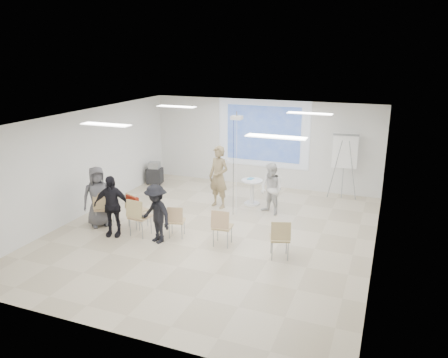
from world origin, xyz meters
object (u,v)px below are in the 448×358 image
(laptop, at_px, (140,215))
(audience_outer, at_px, (98,193))
(audience_left, at_px, (111,202))
(chair_left_inner, at_px, (138,215))
(chair_center, at_px, (176,219))
(player_left, at_px, (219,173))
(audience_mid, at_px, (156,210))
(chair_right_inner, at_px, (222,225))
(av_cart, at_px, (155,174))
(chair_far_left, at_px, (103,206))
(flipchart_easel, at_px, (345,152))
(pedestal_table, at_px, (252,191))
(player_right, at_px, (272,186))
(chair_left_mid, at_px, (135,208))
(chair_right_far, at_px, (280,236))

(laptop, xyz_separation_m, audience_outer, (-1.39, 0.13, 0.39))
(audience_left, bearing_deg, chair_left_inner, -0.77)
(chair_center, xyz_separation_m, laptop, (-0.93, -0.17, 0.04))
(player_left, xyz_separation_m, audience_mid, (-0.47, -2.92, -0.22))
(chair_right_inner, xyz_separation_m, av_cart, (-4.14, 3.95, -0.20))
(chair_far_left, bearing_deg, flipchart_easel, 14.67)
(chair_left_inner, distance_m, av_cart, 4.61)
(pedestal_table, xyz_separation_m, player_left, (-0.88, -0.55, 0.62))
(player_left, bearing_deg, flipchart_easel, 49.92)
(player_left, height_order, player_right, player_left)
(laptop, bearing_deg, player_left, -106.97)
(chair_far_left, distance_m, audience_outer, 0.38)
(chair_left_inner, xyz_separation_m, flipchart_easel, (4.49, 4.91, 0.96))
(chair_right_inner, xyz_separation_m, laptop, (-2.19, -0.12, -0.02))
(chair_left_mid, distance_m, chair_right_far, 4.09)
(player_right, distance_m, audience_left, 4.50)
(audience_left, bearing_deg, chair_far_left, 128.83)
(audience_outer, bearing_deg, chair_far_left, -52.64)
(pedestal_table, height_order, audience_left, audience_left)
(player_right, relative_size, chair_far_left, 1.69)
(chair_left_inner, relative_size, audience_outer, 0.54)
(player_right, bearing_deg, audience_left, -111.04)
(player_right, distance_m, laptop, 3.83)
(flipchart_easel, bearing_deg, chair_left_inner, -138.45)
(player_left, relative_size, av_cart, 2.69)
(player_left, bearing_deg, audience_outer, -115.95)
(pedestal_table, height_order, chair_right_inner, chair_right_inner)
(flipchart_easel, bearing_deg, audience_mid, -133.62)
(pedestal_table, xyz_separation_m, player_right, (0.76, -0.56, 0.39))
(flipchart_easel, height_order, av_cart, flipchart_easel)
(laptop, height_order, audience_mid, audience_mid)
(chair_left_inner, height_order, audience_left, audience_left)
(audience_mid, distance_m, flipchart_easel, 6.39)
(laptop, distance_m, audience_mid, 0.72)
(player_right, distance_m, audience_outer, 4.84)
(chair_far_left, distance_m, chair_right_far, 4.90)
(chair_left_inner, height_order, chair_center, chair_left_inner)
(pedestal_table, xyz_separation_m, chair_right_far, (1.72, -3.26, 0.11))
(audience_mid, bearing_deg, laptop, -176.89)
(chair_left_inner, height_order, laptop, chair_left_inner)
(player_right, height_order, av_cart, player_right)
(player_left, relative_size, audience_outer, 1.15)
(player_right, relative_size, av_cart, 2.11)
(player_left, relative_size, chair_far_left, 2.16)
(av_cart, bearing_deg, chair_left_mid, -78.86)
(flipchart_easel, distance_m, av_cart, 6.57)
(audience_left, relative_size, av_cart, 2.31)
(chair_right_far, relative_size, audience_outer, 0.51)
(chair_right_inner, bearing_deg, av_cart, 131.27)
(player_left, relative_size, chair_left_inner, 2.12)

